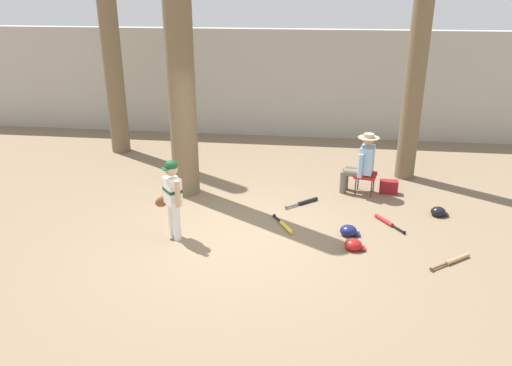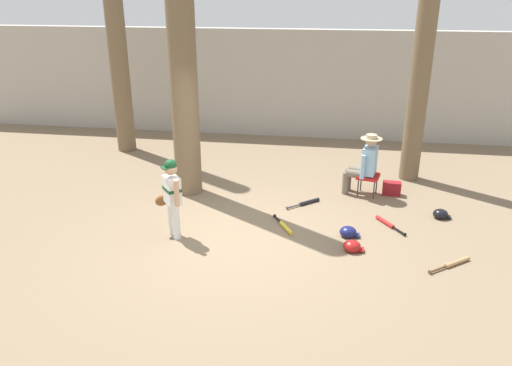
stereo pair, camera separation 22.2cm
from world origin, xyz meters
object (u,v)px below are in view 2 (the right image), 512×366
(bat_black_composite, at_px, (307,202))
(batting_helmet_red, at_px, (352,246))
(folding_stool, at_px, (368,177))
(batting_helmet_navy, at_px, (348,232))
(tree_far_left, at_px, (114,13))
(young_ballplayer, at_px, (171,193))
(bat_yellow_trainer, at_px, (285,226))
(bat_red_barrel, at_px, (387,223))
(tree_behind_spectator, at_px, (424,45))
(handbag_beside_stool, at_px, (392,188))
(tree_near_player, at_px, (181,41))
(seated_spectator, at_px, (364,163))
(bat_wood_tan, at_px, (454,263))
(batting_helmet_black, at_px, (441,214))

(bat_black_composite, height_order, batting_helmet_red, batting_helmet_red)
(folding_stool, relative_size, batting_helmet_navy, 1.49)
(tree_far_left, bearing_deg, batting_helmet_navy, -35.47)
(young_ballplayer, relative_size, bat_yellow_trainer, 2.00)
(bat_red_barrel, height_order, batting_helmet_red, batting_helmet_red)
(tree_behind_spectator, xyz_separation_m, folding_stool, (-0.90, -1.05, -2.34))
(handbag_beside_stool, relative_size, batting_helmet_red, 1.07)
(tree_near_player, height_order, bat_red_barrel, tree_near_player)
(young_ballplayer, height_order, seated_spectator, young_ballplayer)
(bat_wood_tan, relative_size, batting_helmet_navy, 2.07)
(tree_near_player, xyz_separation_m, batting_helmet_navy, (3.05, -1.43, -2.77))
(young_ballplayer, xyz_separation_m, handbag_beside_stool, (3.61, 2.31, -0.61))
(batting_helmet_red, bearing_deg, young_ballplayer, 179.10)
(bat_black_composite, height_order, batting_helmet_black, batting_helmet_black)
(tree_behind_spectator, height_order, batting_helmet_black, tree_behind_spectator)
(batting_helmet_navy, bearing_deg, batting_helmet_black, 30.79)
(young_ballplayer, relative_size, handbag_beside_stool, 3.84)
(bat_red_barrel, bearing_deg, batting_helmet_black, 24.60)
(seated_spectator, bearing_deg, handbag_beside_stool, 5.56)
(folding_stool, xyz_separation_m, seated_spectator, (-0.10, 0.02, 0.28))
(handbag_beside_stool, bearing_deg, batting_helmet_navy, -114.02)
(young_ballplayer, relative_size, batting_helmet_black, 4.29)
(handbag_beside_stool, bearing_deg, tree_near_player, -173.38)
(tree_behind_spectator, height_order, batting_helmet_red, tree_behind_spectator)
(tree_near_player, xyz_separation_m, bat_red_barrel, (3.71, -0.91, -2.82))
(bat_yellow_trainer, bearing_deg, bat_red_barrel, 13.08)
(folding_stool, xyz_separation_m, batting_helmet_black, (1.21, -0.86, -0.29))
(batting_helmet_black, bearing_deg, bat_red_barrel, -155.40)
(tree_near_player, height_order, batting_helmet_red, tree_near_player)
(tree_near_player, relative_size, bat_black_composite, 10.72)
(seated_spectator, height_order, batting_helmet_red, seated_spectator)
(tree_far_left, height_order, batting_helmet_navy, tree_far_left)
(young_ballplayer, relative_size, batting_helmet_red, 4.10)
(tree_near_player, xyz_separation_m, batting_helmet_red, (3.11, -1.90, -2.77))
(bat_black_composite, distance_m, bat_wood_tan, 2.89)
(folding_stool, height_order, batting_helmet_navy, folding_stool)
(bat_black_composite, bearing_deg, tree_near_player, 173.56)
(tree_far_left, distance_m, bat_wood_tan, 8.73)
(tree_near_player, bearing_deg, seated_spectator, 6.79)
(folding_stool, xyz_separation_m, bat_yellow_trainer, (-1.41, -1.68, -0.33))
(tree_far_left, bearing_deg, bat_wood_tan, -33.11)
(tree_behind_spectator, bearing_deg, batting_helmet_red, -110.18)
(young_ballplayer, bearing_deg, tree_near_player, 98.80)
(bat_red_barrel, distance_m, bat_black_composite, 1.54)
(tree_behind_spectator, relative_size, bat_black_composite, 9.99)
(young_ballplayer, xyz_separation_m, batting_helmet_navy, (2.77, 0.42, -0.66))
(seated_spectator, distance_m, batting_helmet_black, 1.68)
(bat_yellow_trainer, relative_size, bat_red_barrel, 1.01)
(seated_spectator, relative_size, bat_black_composite, 2.03)
(young_ballplayer, distance_m, bat_yellow_trainer, 1.95)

